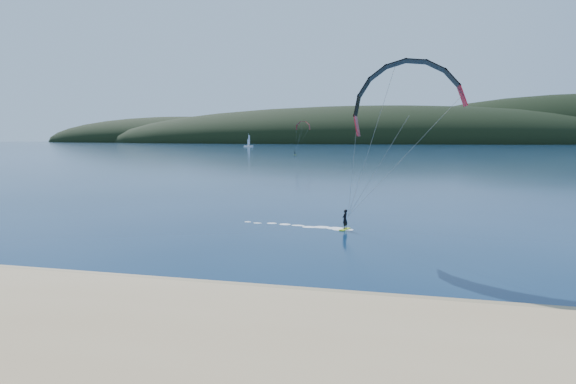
% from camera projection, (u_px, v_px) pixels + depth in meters
% --- Properties ---
extents(ground, '(1800.00, 1800.00, 0.00)m').
position_uv_depth(ground, '(165.00, 316.00, 23.35)').
color(ground, '#08203D').
rests_on(ground, ground).
extents(wet_sand, '(220.00, 2.50, 0.10)m').
position_uv_depth(wet_sand, '(203.00, 287.00, 27.69)').
color(wet_sand, olive).
rests_on(wet_sand, ground).
extents(headland, '(1200.00, 310.00, 140.00)m').
position_uv_depth(headland, '(399.00, 143.00, 743.07)').
color(headland, black).
rests_on(headland, ground).
extents(kitesurfer_near, '(20.75, 8.73, 13.48)m').
position_uv_depth(kitesurfer_near, '(405.00, 119.00, 37.51)').
color(kitesurfer_near, '#ADD519').
rests_on(kitesurfer_near, ground).
extents(kitesurfer_far, '(9.28, 8.37, 14.51)m').
position_uv_depth(kitesurfer_far, '(303.00, 129.00, 228.95)').
color(kitesurfer_far, '#ADD519').
rests_on(kitesurfer_far, ground).
extents(sailboat, '(8.80, 5.51, 12.28)m').
position_uv_depth(sailboat, '(249.00, 146.00, 438.93)').
color(sailboat, white).
rests_on(sailboat, ground).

